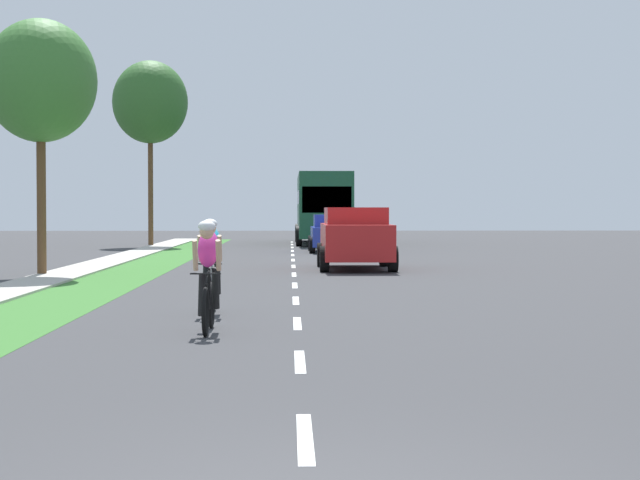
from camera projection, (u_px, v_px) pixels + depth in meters
The scene contains 11 objects.
ground_plane at pixel (294, 280), 25.96m from camera, with size 120.00×120.00×0.00m, color #38383A.
grass_verge at pixel (114, 280), 25.83m from camera, with size 1.90×70.00×0.01m, color #38722D.
sidewalk_concrete at pixel (47, 280), 25.78m from camera, with size 1.35×70.00×0.10m, color #B2ADA3.
lane_markings_center at pixel (294, 270), 29.95m from camera, with size 0.12×53.80×0.01m.
cyclist_lead at pixel (208, 275), 14.75m from camera, with size 0.42×1.72×1.58m.
cyclist_trailing at pixel (211, 265), 17.31m from camera, with size 0.42×1.72×1.58m.
suv_red at pixel (355, 236), 30.55m from camera, with size 2.15×4.70×1.79m.
sedan_blue at pixel (333, 233), 42.84m from camera, with size 1.98×4.30×1.52m.
bus_dark_green at pixel (323, 205), 53.44m from camera, with size 2.78×11.60×3.48m.
street_tree_near at pixel (41, 82), 27.43m from camera, with size 2.92×2.92×6.70m.
street_tree_far at pixel (150, 103), 49.64m from camera, with size 3.54×3.54×8.75m.
Camera 1 is at (-0.12, -5.92, 1.73)m, focal length 59.13 mm.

